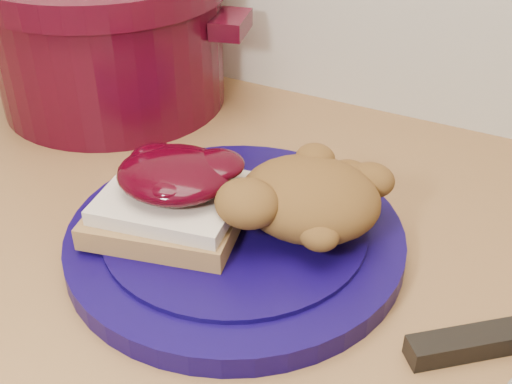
% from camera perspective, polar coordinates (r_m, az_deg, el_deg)
% --- Properties ---
extents(plate, '(0.33, 0.33, 0.02)m').
position_cam_1_polar(plate, '(0.57, -1.84, -4.12)').
color(plate, '#0C043C').
rests_on(plate, wood_countertop).
extents(sandwich, '(0.15, 0.14, 0.06)m').
position_cam_1_polar(sandwich, '(0.55, -7.50, -0.29)').
color(sandwich, olive).
rests_on(sandwich, plate).
extents(stuffing_mound, '(0.13, 0.12, 0.06)m').
position_cam_1_polar(stuffing_mound, '(0.54, 4.79, -0.55)').
color(stuffing_mound, brown).
rests_on(stuffing_mound, plate).
extents(dutch_oven, '(0.35, 0.35, 0.18)m').
position_cam_1_polar(dutch_oven, '(0.81, -12.92, 13.41)').
color(dutch_oven, '#3C0613').
rests_on(dutch_oven, wood_countertop).
extents(pepper_grinder, '(0.08, 0.08, 0.13)m').
position_cam_1_polar(pepper_grinder, '(0.84, -15.69, 12.28)').
color(pepper_grinder, black).
rests_on(pepper_grinder, wood_countertop).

